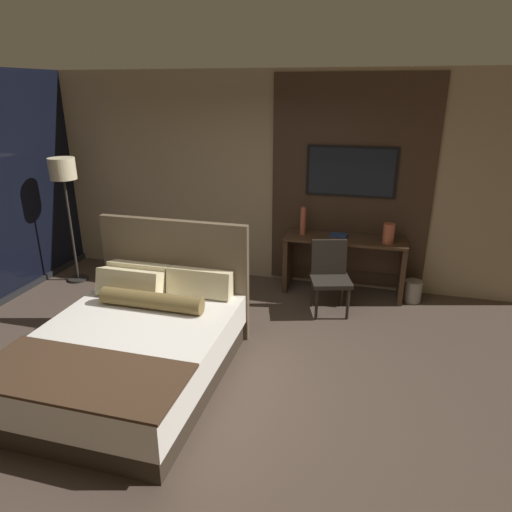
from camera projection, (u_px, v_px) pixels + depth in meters
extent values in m
plane|color=#4C3D33|center=(198.00, 379.00, 4.27)|extent=(16.00, 16.00, 0.00)
cube|color=tan|center=(265.00, 180.00, 6.14)|extent=(7.20, 0.06, 2.80)
cube|color=#3D2B1E|center=(350.00, 185.00, 5.83)|extent=(2.03, 0.03, 2.70)
cube|color=#33281E|center=(130.00, 373.00, 4.18)|extent=(1.58, 1.98, 0.22)
cube|color=silver|center=(127.00, 348.00, 4.09)|extent=(1.63, 2.04, 0.31)
cube|color=#422D1E|center=(80.00, 375.00, 3.43)|extent=(1.64, 0.71, 0.02)
cube|color=brown|center=(175.00, 277.00, 4.95)|extent=(1.66, 0.08, 1.28)
cube|color=beige|center=(139.00, 276.00, 4.90)|extent=(0.68, 0.23, 0.31)
cube|color=beige|center=(200.00, 283.00, 4.73)|extent=(0.68, 0.23, 0.31)
cube|color=beige|center=(129.00, 283.00, 4.71)|extent=(0.68, 0.25, 0.32)
cylinder|color=brown|center=(151.00, 300.00, 4.46)|extent=(1.06, 0.17, 0.17)
cube|color=#422D1E|center=(345.00, 239.00, 5.81)|extent=(1.53, 0.47, 0.03)
cube|color=#422D1E|center=(288.00, 262.00, 6.13)|extent=(0.06, 0.43, 0.73)
cube|color=#422D1E|center=(402.00, 273.00, 5.77)|extent=(0.06, 0.43, 0.73)
cube|color=#422D1E|center=(345.00, 256.00, 6.12)|extent=(1.41, 0.02, 0.37)
cube|color=black|center=(351.00, 172.00, 5.74)|extent=(1.12, 0.04, 0.63)
cube|color=black|center=(351.00, 172.00, 5.72)|extent=(1.06, 0.01, 0.58)
cube|color=#28231E|center=(331.00, 281.00, 5.40)|extent=(0.56, 0.55, 0.05)
cube|color=#28231E|center=(329.00, 257.00, 5.50)|extent=(0.43, 0.22, 0.42)
cylinder|color=black|center=(316.00, 304.00, 5.31)|extent=(0.04, 0.04, 0.39)
cylinder|color=black|center=(348.00, 304.00, 5.32)|extent=(0.04, 0.04, 0.39)
cylinder|color=black|center=(312.00, 292.00, 5.64)|extent=(0.04, 0.04, 0.39)
cylinder|color=black|center=(342.00, 291.00, 5.65)|extent=(0.04, 0.04, 0.39)
cylinder|color=#282623|center=(78.00, 279.00, 6.48)|extent=(0.28, 0.28, 0.03)
cylinder|color=#332D28|center=(71.00, 230.00, 6.23)|extent=(0.03, 0.03, 1.48)
cylinder|color=beige|center=(62.00, 169.00, 5.94)|extent=(0.34, 0.34, 0.28)
cylinder|color=#B2563D|center=(303.00, 221.00, 5.90)|extent=(0.07, 0.07, 0.36)
cylinder|color=#B2563D|center=(389.00, 233.00, 5.58)|extent=(0.14, 0.14, 0.25)
cube|color=navy|center=(339.00, 235.00, 5.87)|extent=(0.24, 0.18, 0.03)
cylinder|color=gray|center=(413.00, 291.00, 5.79)|extent=(0.22, 0.22, 0.28)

